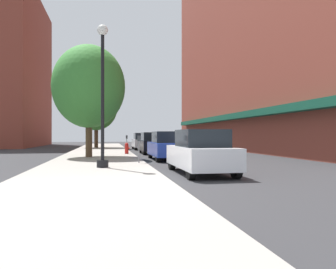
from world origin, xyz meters
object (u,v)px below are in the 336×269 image
(lamppost, at_px, (103,93))
(parking_meter_near, at_px, (139,146))
(fire_hydrant, at_px, (127,148))
(car_silver, at_px, (142,141))
(car_blue, at_px, (167,146))
(tree_near, at_px, (96,106))
(car_white, at_px, (201,152))
(car_black, at_px, (152,143))
(tree_mid, at_px, (89,87))
(parking_meter_far, at_px, (127,141))

(lamppost, distance_m, parking_meter_near, 3.42)
(fire_hydrant, distance_m, car_silver, 9.55)
(parking_meter_near, distance_m, car_blue, 3.70)
(parking_meter_near, xyz_separation_m, tree_near, (-2.64, 19.91, 3.61))
(lamppost, height_order, car_blue, lamppost)
(tree_near, bearing_deg, car_white, -79.07)
(car_black, bearing_deg, lamppost, -106.85)
(tree_mid, bearing_deg, parking_meter_far, 62.98)
(tree_near, distance_m, car_silver, 6.61)
(lamppost, distance_m, fire_hydrant, 10.09)
(fire_hydrant, relative_size, tree_mid, 0.12)
(parking_meter_near, xyz_separation_m, car_black, (1.95, 9.62, -0.14))
(parking_meter_far, xyz_separation_m, car_white, (1.95, -13.86, -0.14))
(car_black, bearing_deg, car_silver, 90.63)
(car_black, xyz_separation_m, car_silver, (0.00, 7.36, 0.00))
(car_white, bearing_deg, parking_meter_far, 96.40)
(lamppost, distance_m, tree_mid, 7.00)
(parking_meter_far, height_order, tree_near, tree_near)
(tree_mid, xyz_separation_m, car_white, (4.55, -8.75, -3.61))
(lamppost, xyz_separation_m, fire_hydrant, (1.56, 9.60, -2.68))
(tree_near, distance_m, tree_mid, 15.02)
(parking_meter_near, height_order, car_blue, car_blue)
(tree_mid, height_order, car_white, tree_mid)
(parking_meter_near, bearing_deg, lamppost, -131.10)
(fire_hydrant, relative_size, parking_meter_far, 0.60)
(parking_meter_far, height_order, car_black, car_black)
(parking_meter_far, xyz_separation_m, car_blue, (1.95, -6.86, -0.14))
(tree_near, xyz_separation_m, car_white, (4.59, -23.77, -3.75))
(car_white, distance_m, car_black, 13.48)
(parking_meter_far, distance_m, tree_mid, 6.70)
(car_white, xyz_separation_m, car_blue, (0.00, 6.99, 0.00))
(car_white, bearing_deg, car_silver, 88.39)
(parking_meter_far, distance_m, tree_near, 10.87)
(parking_meter_far, relative_size, tree_near, 0.19)
(parking_meter_far, xyz_separation_m, tree_near, (-2.64, 9.91, 3.61))
(fire_hydrant, distance_m, car_white, 11.71)
(lamppost, height_order, car_white, lamppost)
(fire_hydrant, relative_size, car_black, 0.18)
(parking_meter_near, relative_size, car_blue, 0.30)
(fire_hydrant, distance_m, parking_meter_far, 2.38)
(tree_near, bearing_deg, parking_meter_far, -75.08)
(fire_hydrant, relative_size, tree_near, 0.11)
(tree_near, bearing_deg, tree_mid, -89.86)
(car_blue, bearing_deg, fire_hydrant, 114.43)
(lamppost, relative_size, parking_meter_near, 4.50)
(parking_meter_near, xyz_separation_m, parking_meter_far, (0.00, 10.00, 0.00))
(fire_hydrant, distance_m, tree_mid, 5.39)
(parking_meter_near, height_order, parking_meter_far, same)
(tree_near, xyz_separation_m, car_black, (4.59, -10.29, -3.75))
(car_silver, bearing_deg, lamppost, -102.47)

